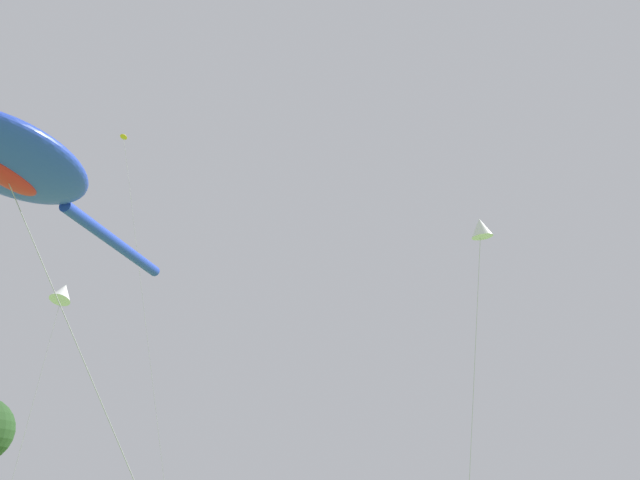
{
  "coord_description": "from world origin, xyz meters",
  "views": [
    {
      "loc": [
        -9.37,
        -3.77,
        1.64
      ],
      "look_at": [
        -0.08,
        7.7,
        7.52
      ],
      "focal_mm": 37.81,
      "sensor_mm": 36.0,
      "label": 1
    }
  ],
  "objects_px": {
    "small_kite_delta_white": "(481,229)",
    "small_kite_bird_shape": "(126,161)",
    "small_kite_box_yellow": "(63,293)",
    "big_show_kite": "(16,165)"
  },
  "relations": [
    {
      "from": "small_kite_delta_white",
      "to": "small_kite_bird_shape",
      "type": "xyz_separation_m",
      "value": [
        -5.48,
        20.71,
        9.64
      ]
    },
    {
      "from": "small_kite_bird_shape",
      "to": "small_kite_delta_white",
      "type": "bearing_deg",
      "value": -122.29
    },
    {
      "from": "small_kite_delta_white",
      "to": "small_kite_bird_shape",
      "type": "distance_m",
      "value": 23.49
    },
    {
      "from": "small_kite_box_yellow",
      "to": "small_kite_delta_white",
      "type": "bearing_deg",
      "value": -7.46
    },
    {
      "from": "big_show_kite",
      "to": "small_kite_box_yellow",
      "type": "relative_size",
      "value": 0.92
    },
    {
      "from": "small_kite_bird_shape",
      "to": "small_kite_box_yellow",
      "type": "bearing_deg",
      "value": 176.63
    },
    {
      "from": "small_kite_box_yellow",
      "to": "small_kite_bird_shape",
      "type": "bearing_deg",
      "value": 98.5
    },
    {
      "from": "small_kite_box_yellow",
      "to": "big_show_kite",
      "type": "bearing_deg",
      "value": -58.72
    },
    {
      "from": "big_show_kite",
      "to": "small_kite_box_yellow",
      "type": "distance_m",
      "value": 14.9
    },
    {
      "from": "big_show_kite",
      "to": "small_kite_bird_shape",
      "type": "relative_size",
      "value": 0.48
    }
  ]
}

